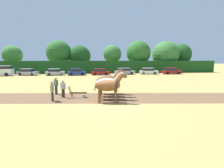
# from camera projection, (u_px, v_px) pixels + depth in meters

# --- Properties ---
(ground_plane) EXTENTS (240.00, 240.00, 0.00)m
(ground_plane) POSITION_uv_depth(u_px,v_px,m) (108.00, 106.00, 12.88)
(ground_plane) COLOR #A88E4C
(plowed_furrow_strip) EXTENTS (34.18, 8.07, 0.01)m
(plowed_furrow_strip) POSITION_uv_depth(u_px,v_px,m) (51.00, 98.00, 15.71)
(plowed_furrow_strip) COLOR brown
(plowed_furrow_strip) RESTS_ON ground
(hedgerow) EXTENTS (62.75, 1.36, 3.10)m
(hedgerow) POSITION_uv_depth(u_px,v_px,m) (96.00, 67.00, 43.44)
(hedgerow) COLOR #194719
(hedgerow) RESTS_ON ground
(tree_far_left) EXTENTS (4.92, 4.92, 7.02)m
(tree_far_left) POSITION_uv_depth(u_px,v_px,m) (12.00, 55.00, 44.96)
(tree_far_left) COLOR #423323
(tree_far_left) RESTS_ON ground
(tree_left) EXTENTS (6.78, 6.78, 8.68)m
(tree_left) POSITION_uv_depth(u_px,v_px,m) (59.00, 53.00, 47.86)
(tree_left) COLOR #4C3823
(tree_left) RESTS_ON ground
(tree_center_left) EXTENTS (6.05, 6.05, 7.33)m
(tree_center_left) POSITION_uv_depth(u_px,v_px,m) (80.00, 56.00, 48.70)
(tree_center_left) COLOR brown
(tree_center_left) RESTS_ON ground
(tree_center) EXTENTS (4.89, 4.89, 7.31)m
(tree_center) POSITION_uv_depth(u_px,v_px,m) (112.00, 54.00, 47.51)
(tree_center) COLOR #423323
(tree_center) RESTS_ON ground
(tree_center_right) EXTENTS (6.58, 6.58, 8.53)m
(tree_center_right) POSITION_uv_depth(u_px,v_px,m) (138.00, 53.00, 47.90)
(tree_center_right) COLOR #4C3823
(tree_center_right) RESTS_ON ground
(tree_right) EXTENTS (7.48, 7.48, 8.49)m
(tree_right) POSITION_uv_depth(u_px,v_px,m) (166.00, 55.00, 49.20)
(tree_right) COLOR #4C3823
(tree_right) RESTS_ON ground
(tree_far_right) EXTENTS (6.18, 6.18, 7.98)m
(tree_far_right) POSITION_uv_depth(u_px,v_px,m) (180.00, 54.00, 50.77)
(tree_far_right) COLOR brown
(tree_far_right) RESTS_ON ground
(draft_horse_lead_left) EXTENTS (2.72, 1.13, 2.44)m
(draft_horse_lead_left) POSITION_uv_depth(u_px,v_px,m) (109.00, 86.00, 13.77)
(draft_horse_lead_left) COLOR brown
(draft_horse_lead_left) RESTS_ON ground
(draft_horse_lead_right) EXTENTS (2.85, 1.26, 2.43)m
(draft_horse_lead_right) POSITION_uv_depth(u_px,v_px,m) (109.00, 84.00, 14.96)
(draft_horse_lead_right) COLOR #B2A38E
(draft_horse_lead_right) RESTS_ON ground
(draft_horse_trail_left) EXTENTS (2.94, 1.16, 2.41)m
(draft_horse_trail_left) POSITION_uv_depth(u_px,v_px,m) (109.00, 82.00, 16.16)
(draft_horse_trail_left) COLOR brown
(draft_horse_trail_left) RESTS_ON ground
(draft_horse_trail_right) EXTENTS (2.85, 1.26, 2.50)m
(draft_horse_trail_right) POSITION_uv_depth(u_px,v_px,m) (109.00, 80.00, 17.35)
(draft_horse_trail_right) COLOR brown
(draft_horse_trail_right) RESTS_ON ground
(plow) EXTENTS (1.75, 0.52, 1.13)m
(plow) POSITION_uv_depth(u_px,v_px,m) (80.00, 94.00, 15.69)
(plow) COLOR #4C331E
(plow) RESTS_ON ground
(farmer_at_plow) EXTENTS (0.51, 0.45, 1.57)m
(farmer_at_plow) POSITION_uv_depth(u_px,v_px,m) (63.00, 88.00, 15.69)
(farmer_at_plow) COLOR #38332D
(farmer_at_plow) RESTS_ON ground
(farmer_beside_team) EXTENTS (0.41, 0.56, 1.58)m
(farmer_beside_team) POSITION_uv_depth(u_px,v_px,m) (112.00, 82.00, 19.43)
(farmer_beside_team) COLOR #4C4C4C
(farmer_beside_team) RESTS_ON ground
(farmer_onlooker_left) EXTENTS (0.41, 0.64, 1.63)m
(farmer_onlooker_left) POSITION_uv_depth(u_px,v_px,m) (52.00, 90.00, 14.36)
(farmer_onlooker_left) COLOR #38332D
(farmer_onlooker_left) RESTS_ON ground
(farmer_onlooker_right) EXTENTS (0.48, 0.54, 1.71)m
(farmer_onlooker_right) POSITION_uv_depth(u_px,v_px,m) (56.00, 84.00, 17.07)
(farmer_onlooker_right) COLOR #28334C
(farmer_onlooker_right) RESTS_ON ground
(parked_car_left) EXTENTS (4.51, 2.49, 1.45)m
(parked_car_left) POSITION_uv_depth(u_px,v_px,m) (28.00, 72.00, 37.80)
(parked_car_left) COLOR #9E9EA8
(parked_car_left) RESTS_ON ground
(parked_car_center_left) EXTENTS (4.26, 2.54, 1.43)m
(parked_car_center_left) POSITION_uv_depth(u_px,v_px,m) (55.00, 72.00, 38.01)
(parked_car_center_left) COLOR #A8A8B2
(parked_car_center_left) RESTS_ON ground
(parked_car_center) EXTENTS (4.06, 2.39, 1.51)m
(parked_car_center) POSITION_uv_depth(u_px,v_px,m) (76.00, 72.00, 38.04)
(parked_car_center) COLOR navy
(parked_car_center) RESTS_ON ground
(parked_car_center_right) EXTENTS (4.06, 1.92, 1.44)m
(parked_car_center_right) POSITION_uv_depth(u_px,v_px,m) (100.00, 72.00, 38.71)
(parked_car_center_right) COLOR maroon
(parked_car_center_right) RESTS_ON ground
(parked_car_right) EXTENTS (4.68, 2.62, 1.50)m
(parked_car_right) POSITION_uv_depth(u_px,v_px,m) (125.00, 71.00, 40.11)
(parked_car_right) COLOR #9E9EA8
(parked_car_right) RESTS_ON ground
(parked_car_far_right) EXTENTS (4.42, 2.40, 1.45)m
(parked_car_far_right) POSITION_uv_depth(u_px,v_px,m) (148.00, 71.00, 40.81)
(parked_car_far_right) COLOR silver
(parked_car_far_right) RESTS_ON ground
(parked_car_end_right) EXTENTS (4.44, 1.80, 1.51)m
(parked_car_end_right) POSITION_uv_depth(u_px,v_px,m) (171.00, 71.00, 41.19)
(parked_car_end_right) COLOR maroon
(parked_car_end_right) RESTS_ON ground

